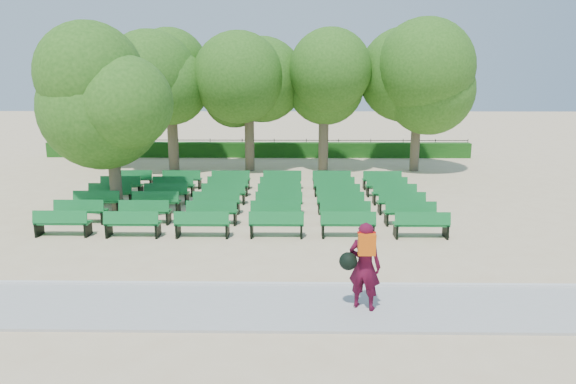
% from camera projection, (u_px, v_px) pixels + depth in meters
% --- Properties ---
extents(ground, '(120.00, 120.00, 0.00)m').
position_uv_depth(ground, '(229.00, 216.00, 18.04)').
color(ground, '#CBB186').
extents(paving, '(30.00, 2.20, 0.06)m').
position_uv_depth(paving, '(184.00, 307.00, 10.81)').
color(paving, '#A7A6A2').
rests_on(paving, ground).
extents(curb, '(30.00, 0.12, 0.10)m').
position_uv_depth(curb, '(195.00, 284.00, 11.92)').
color(curb, silver).
rests_on(curb, ground).
extents(hedge, '(26.00, 0.70, 0.90)m').
position_uv_depth(hedge, '(258.00, 150.00, 31.61)').
color(hedge, '#194D14').
rests_on(hedge, ground).
extents(fence, '(26.00, 0.10, 1.02)m').
position_uv_depth(fence, '(258.00, 156.00, 32.10)').
color(fence, black).
rests_on(fence, ground).
extents(tree_line, '(21.80, 6.80, 7.04)m').
position_uv_depth(tree_line, '(253.00, 168.00, 27.80)').
color(tree_line, '#30641A').
rests_on(tree_line, ground).
extents(bench_array, '(1.66, 0.52, 1.05)m').
position_uv_depth(bench_array, '(250.00, 206.00, 19.12)').
color(bench_array, '#136D2D').
rests_on(bench_array, ground).
extents(tree_among, '(4.11, 4.11, 6.00)m').
position_uv_depth(tree_among, '(109.00, 96.00, 17.73)').
color(tree_among, brown).
rests_on(tree_among, ground).
extents(person, '(0.93, 0.68, 1.85)m').
position_uv_depth(person, '(363.00, 265.00, 10.46)').
color(person, '#4A0A21').
rests_on(person, ground).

